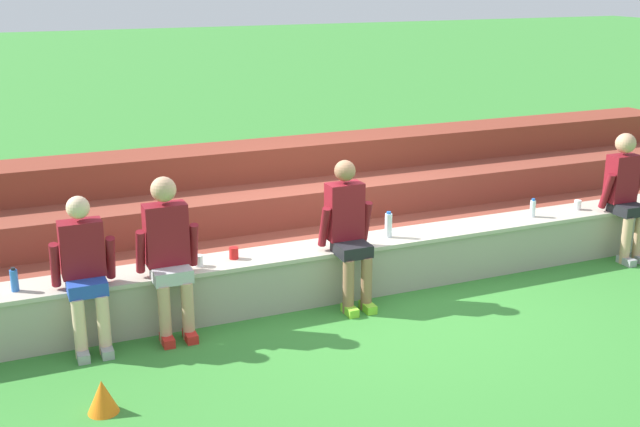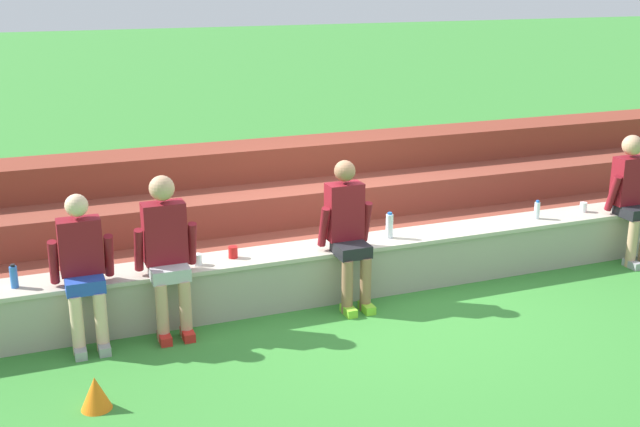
{
  "view_description": "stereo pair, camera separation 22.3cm",
  "coord_description": "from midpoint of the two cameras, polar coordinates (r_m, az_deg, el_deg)",
  "views": [
    {
      "loc": [
        -3.4,
        -6.6,
        3.17
      ],
      "look_at": [
        -0.48,
        0.23,
        0.89
      ],
      "focal_mm": 44.48,
      "sensor_mm": 36.0,
      "label": 1
    },
    {
      "loc": [
        -3.19,
        -6.68,
        3.17
      ],
      "look_at": [
        -0.48,
        0.23,
        0.89
      ],
      "focal_mm": 44.48,
      "sensor_mm": 36.0,
      "label": 2
    }
  ],
  "objects": [
    {
      "name": "stone_seating_wall",
      "position": [
        8.14,
        2.31,
        -3.66
      ],
      "size": [
        8.9,
        0.49,
        0.54
      ],
      "color": "#A8A08E",
      "rests_on": "ground"
    },
    {
      "name": "person_far_left",
      "position": [
        7.09,
        -17.46,
        -3.83
      ],
      "size": [
        0.54,
        0.5,
        1.36
      ],
      "color": "beige",
      "rests_on": "ground"
    },
    {
      "name": "plastic_cup_left_end",
      "position": [
        7.59,
        -7.06,
        -2.85
      ],
      "size": [
        0.09,
        0.09,
        0.11
      ],
      "primitive_type": "cylinder",
      "color": "red",
      "rests_on": "stone_seating_wall"
    },
    {
      "name": "person_left_of_center",
      "position": [
        7.17,
        -11.72,
        -2.62
      ],
      "size": [
        0.56,
        0.51,
        1.45
      ],
      "color": "tan",
      "rests_on": "ground"
    },
    {
      "name": "water_bottle_near_right",
      "position": [
        7.3,
        -21.96,
        -4.47
      ],
      "size": [
        0.07,
        0.07,
        0.21
      ],
      "color": "blue",
      "rests_on": "stone_seating_wall"
    },
    {
      "name": "brick_bleachers",
      "position": [
        9.5,
        -1.87,
        0.46
      ],
      "size": [
        11.39,
        2.02,
        1.17
      ],
      "color": "brown",
      "rests_on": "ground"
    },
    {
      "name": "person_center",
      "position": [
        7.67,
        1.22,
        -1.14
      ],
      "size": [
        0.53,
        0.56,
        1.44
      ],
      "color": "#996B4C",
      "rests_on": "ground"
    },
    {
      "name": "plastic_cup_right_end",
      "position": [
        9.5,
        17.41,
        0.59
      ],
      "size": [
        0.08,
        0.08,
        0.11
      ],
      "primitive_type": "cylinder",
      "color": "white",
      "rests_on": "stone_seating_wall"
    },
    {
      "name": "water_bottle_center_gap",
      "position": [
        9.08,
        14.38,
        0.36
      ],
      "size": [
        0.06,
        0.06,
        0.21
      ],
      "color": "silver",
      "rests_on": "stone_seating_wall"
    },
    {
      "name": "water_bottle_near_left",
      "position": [
        8.13,
        4.16,
        -0.85
      ],
      "size": [
        0.08,
        0.08,
        0.27
      ],
      "color": "silver",
      "rests_on": "stone_seating_wall"
    },
    {
      "name": "ground_plane",
      "position": [
        8.06,
        2.98,
        -6.1
      ],
      "size": [
        80.0,
        80.0,
        0.0
      ],
      "primitive_type": "plane",
      "color": "#388433"
    },
    {
      "name": "person_right_of_center",
      "position": [
        9.54,
        20.48,
        1.47
      ],
      "size": [
        0.51,
        0.53,
        1.44
      ],
      "color": "tan",
      "rests_on": "ground"
    },
    {
      "name": "sports_cone",
      "position": [
        6.3,
        -16.39,
        -12.52
      ],
      "size": [
        0.23,
        0.23,
        0.26
      ],
      "primitive_type": "cone",
      "color": "orange",
      "rests_on": "ground"
    },
    {
      "name": "plastic_cup_middle",
      "position": [
        7.45,
        -9.58,
        -3.38
      ],
      "size": [
        0.08,
        0.08,
        0.11
      ],
      "primitive_type": "cylinder",
      "color": "white",
      "rests_on": "stone_seating_wall"
    }
  ]
}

